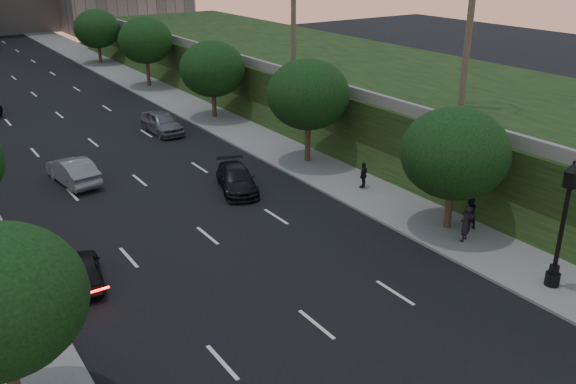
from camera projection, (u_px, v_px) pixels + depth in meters
road_surface at (102, 150)px, 42.09m from camera, size 16.00×140.00×0.02m
sidewalk_right at (232, 126)px, 47.34m from camera, size 4.50×140.00×0.15m
embankment at (366, 88)px, 51.13m from camera, size 18.00×90.00×4.00m
parapet_wall at (281, 71)px, 45.85m from camera, size 0.35×90.00×0.70m
tree_right_a at (455, 153)px, 28.97m from camera, size 5.20×5.20×6.24m
tree_right_b at (308, 94)px, 38.00m from camera, size 5.20×5.20×6.74m
tree_right_c at (212, 69)px, 48.17m from camera, size 5.20×5.20×6.24m
tree_right_d at (145, 41)px, 58.73m from camera, size 5.20×5.20×6.74m
tree_right_e at (97, 29)px, 70.44m from camera, size 5.20×5.20×6.24m
street_lamp at (561, 231)px, 24.34m from camera, size 0.64×0.64×5.62m
sedan_near_left at (82, 270)px, 25.41m from camera, size 2.28×4.06×1.30m
sedan_mid_left at (73, 171)px, 36.06m from camera, size 2.15×4.90×1.56m
sedan_near_right at (237, 179)px, 35.07m from camera, size 3.30×5.04×1.36m
sedan_far_right at (162, 122)px, 45.61m from camera, size 1.92×4.78×1.63m
pedestrian_a at (465, 223)px, 28.69m from camera, size 0.76×0.64×1.79m
pedestrian_b at (469, 213)px, 29.86m from camera, size 0.91×0.73×1.75m
pedestrian_c at (364, 175)px, 35.01m from camera, size 0.98×0.73×1.54m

